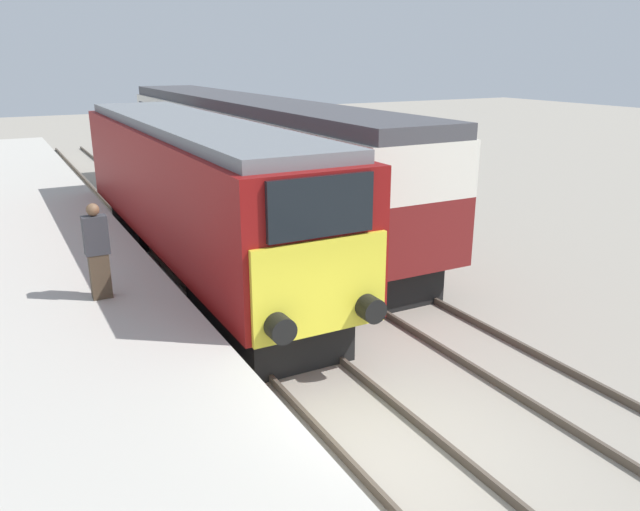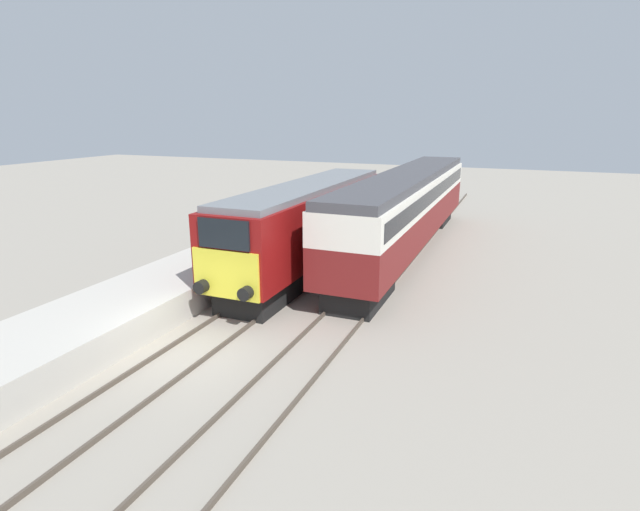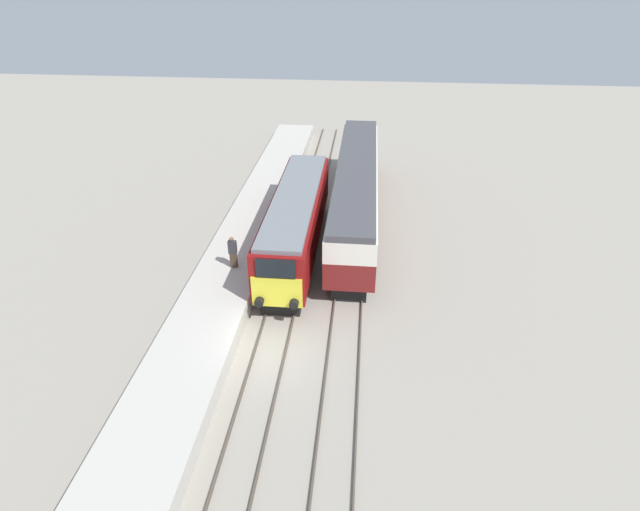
% 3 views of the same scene
% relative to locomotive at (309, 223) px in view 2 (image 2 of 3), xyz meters
% --- Properties ---
extents(ground_plane, '(120.00, 120.00, 0.00)m').
position_rel_locomotive_xyz_m(ground_plane, '(0.00, -9.17, -2.21)').
color(ground_plane, gray).
extents(platform_left, '(3.50, 50.00, 1.05)m').
position_rel_locomotive_xyz_m(platform_left, '(-3.30, -1.17, -1.69)').
color(platform_left, '#B7B2A8').
rests_on(platform_left, ground_plane).
extents(rails_near_track, '(1.51, 60.00, 0.14)m').
position_rel_locomotive_xyz_m(rails_near_track, '(0.00, -4.17, -2.14)').
color(rails_near_track, '#4C4238').
rests_on(rails_near_track, ground_plane).
extents(rails_far_track, '(1.50, 60.00, 0.14)m').
position_rel_locomotive_xyz_m(rails_far_track, '(3.40, -4.17, -2.14)').
color(rails_far_track, '#4C4238').
rests_on(rails_far_track, ground_plane).
extents(locomotive, '(2.70, 14.12, 3.97)m').
position_rel_locomotive_xyz_m(locomotive, '(0.00, 0.00, 0.00)').
color(locomotive, black).
rests_on(locomotive, ground_plane).
extents(passenger_carriage, '(2.75, 20.15, 4.13)m').
position_rel_locomotive_xyz_m(passenger_carriage, '(3.40, 4.89, 0.30)').
color(passenger_carriage, black).
rests_on(passenger_carriage, ground_plane).
extents(person_on_platform, '(0.44, 0.26, 1.85)m').
position_rel_locomotive_xyz_m(person_on_platform, '(-2.98, -3.53, -0.24)').
color(person_on_platform, '#473828').
rests_on(person_on_platform, platform_left).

